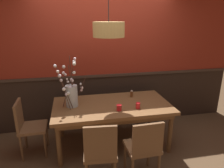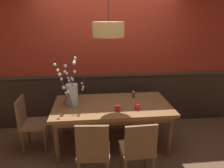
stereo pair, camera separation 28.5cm
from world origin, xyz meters
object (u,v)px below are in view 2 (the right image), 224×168
object	(u,v)px
dining_table	(112,109)
chair_head_west_end	(30,121)
pendant_lamp	(108,30)
candle_holder_nearer_edge	(118,108)
vase_with_blossoms	(72,93)
candle_holder_nearer_center	(137,107)
chair_near_side_left	(93,150)
chair_near_side_right	(138,148)
chair_far_side_right	(121,94)
condiment_bottle	(133,95)

from	to	relation	value
dining_table	chair_head_west_end	bearing A→B (deg)	-179.40
chair_head_west_end	dining_table	bearing A→B (deg)	0.60
dining_table	pendant_lamp	distance (m)	1.26
chair_head_west_end	candle_holder_nearer_edge	world-z (taller)	chair_head_west_end
dining_table	candle_holder_nearer_edge	xyz separation A→B (m)	(0.06, -0.25, 0.13)
vase_with_blossoms	candle_holder_nearer_center	bearing A→B (deg)	-16.47
candle_holder_nearer_edge	dining_table	bearing A→B (deg)	103.02
candle_holder_nearer_edge	pendant_lamp	world-z (taller)	pendant_lamp
chair_near_side_left	candle_holder_nearer_center	xyz separation A→B (m)	(0.69, 0.65, 0.27)
chair_near_side_right	candle_holder_nearer_center	distance (m)	0.72
candle_holder_nearer_edge	chair_far_side_right	bearing A→B (deg)	79.40
chair_near_side_left	candle_holder_nearer_center	bearing A→B (deg)	43.41
candle_holder_nearer_center	candle_holder_nearer_edge	bearing A→B (deg)	-177.22
vase_with_blossoms	candle_holder_nearer_edge	xyz separation A→B (m)	(0.70, -0.31, -0.15)
chair_far_side_right	condiment_bottle	size ratio (longest dim) A/B	7.97
candle_holder_nearer_center	candle_holder_nearer_edge	world-z (taller)	candle_holder_nearer_center
dining_table	pendant_lamp	world-z (taller)	pendant_lamp
chair_head_west_end	candle_holder_nearer_center	world-z (taller)	chair_head_west_end
vase_with_blossoms	pendant_lamp	distance (m)	1.15
dining_table	condiment_bottle	world-z (taller)	condiment_bottle
chair_head_west_end	chair_far_side_right	world-z (taller)	chair_far_side_right
vase_with_blossoms	chair_near_side_left	bearing A→B (deg)	-71.78
chair_near_side_left	condiment_bottle	bearing A→B (deg)	57.25
chair_near_side_right	pendant_lamp	distance (m)	1.67
chair_near_side_left	vase_with_blossoms	world-z (taller)	vase_with_blossoms
condiment_bottle	candle_holder_nearer_center	bearing A→B (deg)	-95.00
chair_head_west_end	pendant_lamp	world-z (taller)	pendant_lamp
dining_table	condiment_bottle	bearing A→B (deg)	31.55
candle_holder_nearer_edge	chair_near_side_right	bearing A→B (deg)	-74.30
dining_table	condiment_bottle	size ratio (longest dim) A/B	15.47
chair_near_side_right	chair_near_side_left	size ratio (longest dim) A/B	0.97
condiment_bottle	dining_table	bearing A→B (deg)	-148.45
chair_far_side_right	vase_with_blossoms	bearing A→B (deg)	-136.22
condiment_bottle	candle_holder_nearer_edge	bearing A→B (deg)	-124.72
vase_with_blossoms	candle_holder_nearer_edge	distance (m)	0.78
chair_far_side_right	candle_holder_nearer_edge	distance (m)	1.24
vase_with_blossoms	pendant_lamp	size ratio (longest dim) A/B	0.75
dining_table	candle_holder_nearer_edge	distance (m)	0.29
chair_near_side_right	chair_far_side_right	bearing A→B (deg)	88.63
dining_table	pendant_lamp	bearing A→B (deg)	-146.65
candle_holder_nearer_center	candle_holder_nearer_edge	size ratio (longest dim) A/B	1.02
chair_near_side_right	condiment_bottle	size ratio (longest dim) A/B	7.29
candle_holder_nearer_edge	chair_near_side_left	bearing A→B (deg)	-121.14
chair_near_side_right	vase_with_blossoms	bearing A→B (deg)	132.71
dining_table	vase_with_blossoms	world-z (taller)	vase_with_blossoms
chair_far_side_right	candle_holder_nearer_edge	xyz separation A→B (m)	(-0.22, -1.19, 0.24)
candle_holder_nearer_center	candle_holder_nearer_edge	distance (m)	0.30
dining_table	chair_head_west_end	xyz separation A→B (m)	(-1.32, -0.01, -0.14)
chair_near_side_left	candle_holder_nearer_edge	xyz separation A→B (m)	(0.38, 0.64, 0.27)
candle_holder_nearer_edge	pendant_lamp	xyz separation A→B (m)	(-0.11, 0.21, 1.13)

